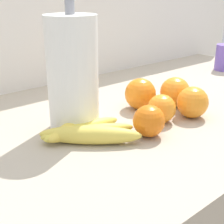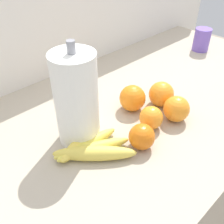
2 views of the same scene
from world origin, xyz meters
name	(u,v)px [view 1 (image 1 of 2)]	position (x,y,z in m)	size (l,w,h in m)	color
wall_back	(70,130)	(0.00, 0.38, 0.65)	(1.89, 0.06, 1.30)	silver
banana_bunch	(85,131)	(-0.24, -0.06, 0.87)	(0.20, 0.18, 0.04)	#DEC54C
orange_back_right	(141,94)	(-0.02, 0.00, 0.89)	(0.08, 0.08, 0.08)	orange
orange_far_right	(175,92)	(0.06, -0.05, 0.89)	(0.08, 0.08, 0.08)	orange
orange_front	(149,121)	(-0.13, -0.13, 0.89)	(0.07, 0.07, 0.07)	orange
orange_right	(193,102)	(0.03, -0.13, 0.89)	(0.08, 0.08, 0.08)	orange
orange_back_left	(162,109)	(-0.05, -0.10, 0.88)	(0.07, 0.07, 0.07)	orange
paper_towel_roll	(73,74)	(-0.22, 0.01, 0.98)	(0.11, 0.11, 0.28)	white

